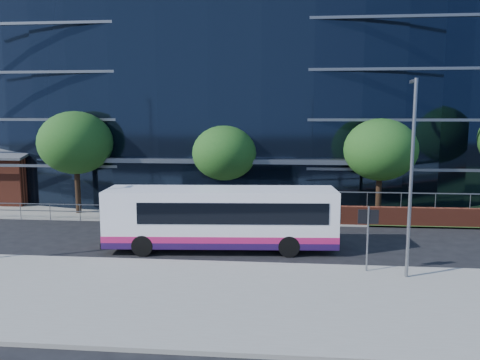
# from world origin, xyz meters

# --- Properties ---
(ground) EXTENTS (200.00, 200.00, 0.00)m
(ground) POSITION_xyz_m (0.00, 0.00, 0.00)
(ground) COLOR black
(ground) RESTS_ON ground
(pavement_near) EXTENTS (80.00, 8.00, 0.15)m
(pavement_near) POSITION_xyz_m (0.00, -5.00, 0.07)
(pavement_near) COLOR gray
(pavement_near) RESTS_ON ground
(kerb) EXTENTS (80.00, 0.25, 0.16)m
(kerb) POSITION_xyz_m (0.00, -1.00, 0.08)
(kerb) COLOR gray
(kerb) RESTS_ON ground
(yellow_line_outer) EXTENTS (80.00, 0.08, 0.01)m
(yellow_line_outer) POSITION_xyz_m (0.00, -0.80, 0.01)
(yellow_line_outer) COLOR gold
(yellow_line_outer) RESTS_ON ground
(yellow_line_inner) EXTENTS (80.00, 0.08, 0.01)m
(yellow_line_inner) POSITION_xyz_m (0.00, -0.65, 0.01)
(yellow_line_inner) COLOR gold
(yellow_line_inner) RESTS_ON ground
(far_forecourt) EXTENTS (50.00, 8.00, 0.10)m
(far_forecourt) POSITION_xyz_m (-6.00, 11.00, 0.05)
(far_forecourt) COLOR gray
(far_forecourt) RESTS_ON ground
(glass_office) EXTENTS (44.00, 23.10, 16.00)m
(glass_office) POSITION_xyz_m (-4.00, 20.85, 8.00)
(glass_office) COLOR black
(glass_office) RESTS_ON ground
(guard_railings) EXTENTS (24.00, 0.05, 1.10)m
(guard_railings) POSITION_xyz_m (-8.00, 7.00, 0.82)
(guard_railings) COLOR slate
(guard_railings) RESTS_ON ground
(street_sign) EXTENTS (0.85, 0.09, 2.80)m
(street_sign) POSITION_xyz_m (4.50, -1.59, 2.15)
(street_sign) COLOR slate
(street_sign) RESTS_ON pavement_near
(tree_far_a) EXTENTS (4.95, 4.95, 6.98)m
(tree_far_a) POSITION_xyz_m (-13.00, 9.00, 4.86)
(tree_far_a) COLOR black
(tree_far_a) RESTS_ON ground
(tree_far_b) EXTENTS (4.29, 4.29, 6.05)m
(tree_far_b) POSITION_xyz_m (-3.00, 9.50, 4.21)
(tree_far_b) COLOR black
(tree_far_b) RESTS_ON ground
(tree_far_c) EXTENTS (4.62, 4.62, 6.51)m
(tree_far_c) POSITION_xyz_m (7.00, 9.00, 4.54)
(tree_far_c) COLOR black
(tree_far_c) RESTS_ON ground
(tree_dist_e) EXTENTS (4.62, 4.62, 6.51)m
(tree_dist_e) POSITION_xyz_m (24.00, 40.00, 4.54)
(tree_dist_e) COLOR black
(tree_dist_e) RESTS_ON ground
(streetlight_east) EXTENTS (0.15, 0.77, 8.00)m
(streetlight_east) POSITION_xyz_m (6.00, -2.17, 4.44)
(streetlight_east) COLOR slate
(streetlight_east) RESTS_ON pavement_near
(city_bus) EXTENTS (11.59, 3.47, 3.09)m
(city_bus) POSITION_xyz_m (-2.05, 1.48, 1.64)
(city_bus) COLOR white
(city_bus) RESTS_ON ground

